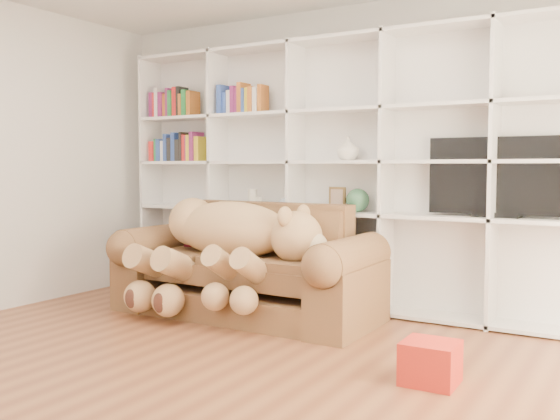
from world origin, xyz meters
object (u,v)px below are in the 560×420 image
Objects in this scene: sofa at (248,273)px; teddy_bear at (226,241)px; gift_box at (430,363)px; tv at (498,178)px.

teddy_bear is at bearing -115.91° from sofa.
gift_box is (1.85, -0.87, -0.23)m from sofa.
tv is (1.89, 0.69, 0.82)m from sofa.
gift_box is 1.87m from tv.
tv is (1.98, 0.88, 0.53)m from teddy_bear.
tv is (0.03, 1.55, 1.05)m from gift_box.
sofa is 2.11× the size of tv.
teddy_bear is 1.51× the size of tv.
gift_box is 0.29× the size of tv.
teddy_bear is 2.12m from gift_box.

